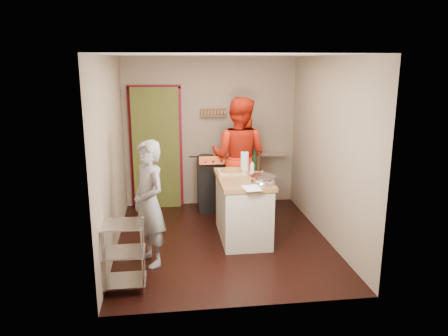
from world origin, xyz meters
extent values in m
plane|color=black|center=(0.00, 0.00, 0.00)|extent=(3.50, 3.50, 0.00)
cube|color=gray|center=(0.00, 1.75, 1.30)|extent=(3.00, 0.04, 2.60)
cube|color=#565B23|center=(-0.95, 1.80, 1.05)|extent=(0.80, 0.40, 2.10)
cube|color=maroon|center=(-1.37, 1.73, 1.05)|extent=(0.06, 0.06, 2.10)
cube|color=maroon|center=(-0.53, 1.73, 1.05)|extent=(0.06, 0.06, 2.10)
cube|color=maroon|center=(-0.95, 1.73, 2.10)|extent=(0.90, 0.06, 0.06)
cube|color=brown|center=(0.05, 1.70, 1.60)|extent=(0.46, 0.09, 0.03)
cube|color=brown|center=(0.05, 1.74, 1.66)|extent=(0.46, 0.02, 0.12)
cube|color=olive|center=(0.05, 1.70, 1.66)|extent=(0.42, 0.04, 0.07)
cube|color=gray|center=(0.95, 1.65, 0.90)|extent=(0.80, 0.18, 0.04)
cube|color=black|center=(0.75, 1.65, 1.02)|extent=(0.10, 0.14, 0.22)
cube|color=gray|center=(-1.50, 0.00, 1.30)|extent=(0.04, 3.50, 2.60)
cube|color=gray|center=(1.50, 0.00, 1.30)|extent=(0.04, 3.50, 2.60)
cube|color=white|center=(0.00, 0.00, 2.61)|extent=(3.00, 3.50, 0.02)
cube|color=black|center=(0.05, 1.43, 0.40)|extent=(0.60, 0.55, 0.80)
cube|color=black|center=(0.05, 1.43, 0.83)|extent=(0.60, 0.55, 0.06)
cube|color=maroon|center=(0.05, 1.15, 0.92)|extent=(0.60, 0.15, 0.17)
cylinder|color=black|center=(-0.10, 1.56, 0.91)|extent=(0.26, 0.26, 0.05)
cylinder|color=silver|center=(-1.50, -1.38, 0.40)|extent=(0.02, 0.02, 0.80)
cylinder|color=silver|center=(-1.06, -1.38, 0.40)|extent=(0.02, 0.02, 0.80)
cylinder|color=silver|center=(-1.50, -1.02, 0.40)|extent=(0.02, 0.02, 0.80)
cylinder|color=silver|center=(-1.06, -1.02, 0.40)|extent=(0.02, 0.02, 0.80)
cube|color=silver|center=(-1.28, -1.20, 0.10)|extent=(0.48, 0.40, 0.02)
cube|color=silver|center=(-1.28, -1.20, 0.45)|extent=(0.48, 0.40, 0.02)
cube|color=silver|center=(-1.28, -1.20, 0.78)|extent=(0.48, 0.40, 0.02)
cube|color=beige|center=(0.30, 0.10, 0.43)|extent=(0.66, 1.16, 0.86)
cube|color=#A47A3E|center=(0.30, 0.10, 0.89)|extent=(0.72, 1.22, 0.06)
cube|color=beige|center=(0.17, 0.35, 0.93)|extent=(0.40, 0.40, 0.02)
cylinder|color=gold|center=(0.17, 0.35, 0.95)|extent=(0.32, 0.32, 0.02)
ellipsoid|color=silver|center=(0.51, -0.27, 0.97)|extent=(0.35, 0.35, 0.11)
cylinder|color=white|center=(0.39, 0.48, 1.06)|extent=(0.12, 0.12, 0.28)
cylinder|color=silver|center=(0.44, 0.17, 1.00)|extent=(0.06, 0.06, 0.17)
cube|color=white|center=(0.32, -0.47, 0.92)|extent=(0.24, 0.32, 0.00)
cylinder|color=black|center=(0.55, 0.54, 1.07)|extent=(0.08, 0.08, 0.31)
cylinder|color=black|center=(0.60, 0.44, 1.07)|extent=(0.08, 0.08, 0.31)
cylinder|color=black|center=(0.55, 0.46, 1.07)|extent=(0.08, 0.08, 0.31)
imported|color=silver|center=(-1.00, -0.58, 0.80)|extent=(0.62, 0.70, 1.60)
imported|color=red|center=(0.41, 1.11, 0.98)|extent=(1.19, 1.10, 1.97)
camera|label=1|loc=(-0.74, -5.81, 2.54)|focal=35.00mm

